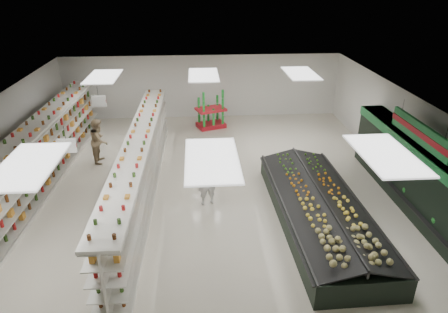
{
  "coord_description": "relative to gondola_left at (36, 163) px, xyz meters",
  "views": [
    {
      "loc": [
        -0.29,
        -12.04,
        6.99
      ],
      "look_at": [
        0.59,
        0.55,
        1.1
      ],
      "focal_mm": 32.0,
      "sensor_mm": 36.0,
      "label": 1
    }
  ],
  "objects": [
    {
      "name": "hortifruti_banner",
      "position": [
        12.1,
        -2.13,
        1.63
      ],
      "size": [
        0.12,
        3.2,
        0.95
      ],
      "color": "#20793A",
      "rests_on": "ceiling"
    },
    {
      "name": "wall_back",
      "position": [
        5.85,
        7.37,
        0.58
      ],
      "size": [
        14.0,
        0.02,
        3.2
      ],
      "primitive_type": "cube",
      "color": "silver",
      "rests_on": "floor"
    },
    {
      "name": "floor",
      "position": [
        5.85,
        -0.63,
        -1.02
      ],
      "size": [
        16.0,
        16.0,
        0.0
      ],
      "primitive_type": "plane",
      "color": "beige",
      "rests_on": "ground"
    },
    {
      "name": "shopper_background",
      "position": [
        1.65,
        2.19,
        -0.13
      ],
      "size": [
        0.54,
        0.87,
        1.79
      ],
      "primitive_type": "imported",
      "rotation": [
        0.0,
        0.0,
        1.57
      ],
      "color": "tan",
      "rests_on": "floor"
    },
    {
      "name": "produce_island",
      "position": [
        9.15,
        -2.68,
        -0.55
      ],
      "size": [
        2.62,
        6.89,
        1.02
      ],
      "rotation": [
        0.0,
        0.0,
        0.02
      ],
      "color": "black",
      "rests_on": "floor"
    },
    {
      "name": "shopper_main",
      "position": [
        5.79,
        -1.36,
        -0.18
      ],
      "size": [
        0.71,
        0.57,
        1.68
      ],
      "primitive_type": "imported",
      "rotation": [
        0.0,
        0.0,
        3.46
      ],
      "color": "silver",
      "rests_on": "floor"
    },
    {
      "name": "aisle_sign_near",
      "position": [
        2.05,
        -2.63,
        1.73
      ],
      "size": [
        0.52,
        0.06,
        0.75
      ],
      "color": "white",
      "rests_on": "ceiling"
    },
    {
      "name": "wall_right",
      "position": [
        12.85,
        -0.63,
        0.58
      ],
      "size": [
        0.02,
        16.0,
        3.2
      ],
      "primitive_type": "cube",
      "color": "silver",
      "rests_on": "floor"
    },
    {
      "name": "gondola_left",
      "position": [
        0.0,
        0.0,
        0.0
      ],
      "size": [
        1.33,
        12.84,
        2.22
      ],
      "rotation": [
        0.0,
        0.0,
        -0.03
      ],
      "color": "silver",
      "rests_on": "floor"
    },
    {
      "name": "soda_endcap",
      "position": [
        6.21,
        5.74,
        -0.18
      ],
      "size": [
        1.59,
        1.33,
        1.73
      ],
      "rotation": [
        0.0,
        0.0,
        0.36
      ],
      "color": "#A4121D",
      "rests_on": "floor"
    },
    {
      "name": "gondola_center",
      "position": [
        3.61,
        -0.42,
        -0.09
      ],
      "size": [
        1.02,
        11.67,
        2.02
      ],
      "rotation": [
        0.0,
        0.0,
        -0.01
      ],
      "color": "silver",
      "rests_on": "floor"
    },
    {
      "name": "ceiling",
      "position": [
        5.85,
        -0.63,
        2.18
      ],
      "size": [
        14.0,
        16.0,
        0.02
      ],
      "primitive_type": "cube",
      "color": "white",
      "rests_on": "wall_back"
    },
    {
      "name": "produce_wall_case",
      "position": [
        12.38,
        -2.13,
        0.22
      ],
      "size": [
        0.93,
        8.0,
        2.2
      ],
      "color": "black",
      "rests_on": "floor"
    },
    {
      "name": "aisle_sign_far",
      "position": [
        2.05,
        1.37,
        1.73
      ],
      "size": [
        0.52,
        0.06,
        0.75
      ],
      "color": "white",
      "rests_on": "ceiling"
    }
  ]
}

